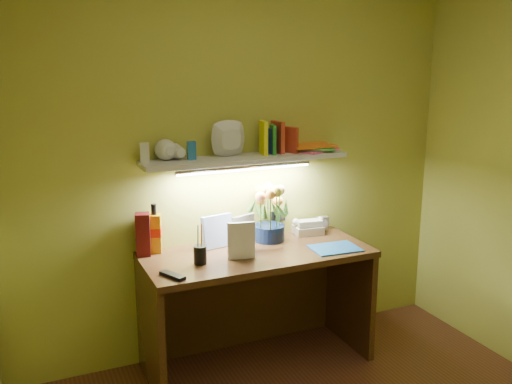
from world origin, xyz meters
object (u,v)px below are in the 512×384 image
Objects in this scene: desk at (257,308)px; flower_bouquet at (269,214)px; whisky_bottle at (154,228)px; telephone at (308,226)px; desk_clock at (322,223)px.

desk is 3.93× the size of flower_bouquet.
whisky_bottle is at bearing 156.41° from desk.
telephone reaches higher than desk_clock.
whisky_bottle is at bearing -174.94° from telephone.
desk_clock is at bearing -0.19° from whisky_bottle.
desk is 15.72× the size of desk_clock.
flower_bouquet is at bearing -168.41° from telephone.
telephone is at bearing -155.36° from desk_clock.
telephone is at bearing -2.91° from whisky_bottle.
desk_clock is (0.13, 0.05, -0.01)m from telephone.
telephone is at bearing 23.13° from desk.
whisky_bottle is (-0.57, 0.25, 0.53)m from desk.
desk_clock reaches higher than desk.
flower_bouquet is 1.18× the size of whisky_bottle.
telephone reaches higher than desk.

